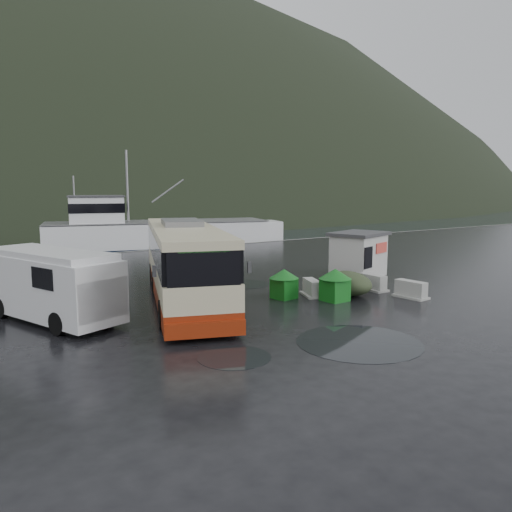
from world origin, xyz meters
TOP-DOWN VIEW (x-y plane):
  - ground at (0.00, 0.00)m, footprint 160.00×160.00m
  - quay_edge at (0.00, 20.00)m, footprint 160.00×0.60m
  - coach_bus at (-2.18, 1.72)m, footprint 7.23×13.10m
  - white_van at (-7.85, 1.55)m, footprint 4.39×6.92m
  - waste_bin_left at (3.48, -1.93)m, footprint 1.10×1.10m
  - waste_bin_right at (1.87, -0.26)m, footprint 1.14×1.14m
  - dome_tent at (4.86, -1.29)m, footprint 2.63×3.23m
  - ticket_kiosk at (8.90, 2.06)m, footprint 3.82×3.30m
  - jersey_barrier_a at (3.29, -0.56)m, footprint 1.28×1.71m
  - jersey_barrier_b at (6.85, -3.39)m, footprint 0.91×1.64m
  - jersey_barrier_c at (6.66, -1.19)m, footprint 0.84×1.61m
  - fishing_trawler at (7.02, 27.03)m, footprint 25.18×11.41m
  - puddles at (-0.21, -2.96)m, footprint 8.77×13.85m

SIDE VIEW (x-z plane):
  - ground at x=0.00m, z-range 0.00..0.00m
  - quay_edge at x=0.00m, z-range -0.75..0.75m
  - coach_bus at x=-2.18m, z-range -1.81..1.81m
  - white_van at x=-7.85m, z-range -1.37..1.37m
  - waste_bin_left at x=3.48m, z-range -0.73..0.73m
  - waste_bin_right at x=1.87m, z-range -0.68..0.68m
  - dome_tent at x=4.86m, z-range -0.56..0.56m
  - ticket_kiosk at x=8.90m, z-range -1.27..1.27m
  - jersey_barrier_a at x=3.29m, z-range -0.38..0.38m
  - jersey_barrier_b at x=6.85m, z-range -0.40..0.40m
  - jersey_barrier_c at x=6.66m, z-range -0.40..0.40m
  - fishing_trawler at x=7.02m, z-range -4.92..4.92m
  - puddles at x=-0.21m, z-range 0.00..0.01m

